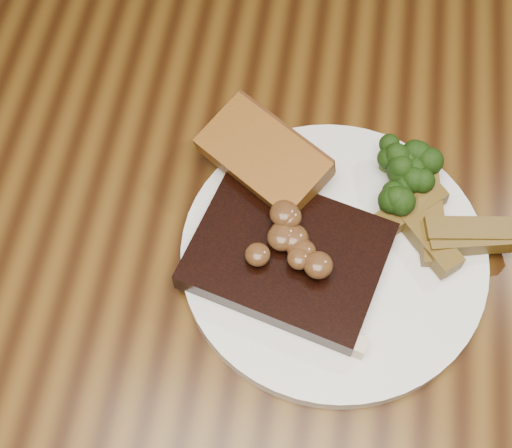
{
  "coord_description": "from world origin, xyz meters",
  "views": [
    {
      "loc": [
        0.03,
        -0.27,
        1.33
      ],
      "look_at": [
        -0.01,
        0.01,
        0.78
      ],
      "focal_mm": 50.0,
      "sensor_mm": 36.0,
      "label": 1
    }
  ],
  "objects": [
    {
      "name": "garlic_bread",
      "position": [
        -0.02,
        0.07,
        0.77
      ],
      "size": [
        0.13,
        0.11,
        0.02
      ],
      "primitive_type": "cube",
      "rotation": [
        0.0,
        0.0,
        -0.6
      ],
      "color": "#8E5C19",
      "rests_on": "plate"
    },
    {
      "name": "broccoli_cluster",
      "position": [
        0.11,
        0.09,
        0.78
      ],
      "size": [
        0.07,
        0.07,
        0.04
      ],
      "primitive_type": null,
      "color": "#19320B",
      "rests_on": "plate"
    },
    {
      "name": "plate",
      "position": [
        0.06,
        0.01,
        0.76
      ],
      "size": [
        0.32,
        0.32,
        0.01
      ],
      "primitive_type": "cylinder",
      "rotation": [
        0.0,
        0.0,
        -0.23
      ],
      "color": "white",
      "rests_on": "dining_table"
    },
    {
      "name": "potato_wedges",
      "position": [
        0.13,
        0.01,
        0.77
      ],
      "size": [
        0.11,
        0.11,
        0.02
      ],
      "primitive_type": null,
      "color": "brown",
      "rests_on": "plate"
    },
    {
      "name": "steak_bone",
      "position": [
        0.02,
        -0.06,
        0.77
      ],
      "size": [
        0.15,
        0.05,
        0.02
      ],
      "primitive_type": "cube",
      "rotation": [
        0.0,
        0.0,
        -0.25
      ],
      "color": "beige",
      "rests_on": "plate"
    },
    {
      "name": "dining_table",
      "position": [
        0.0,
        0.0,
        0.66
      ],
      "size": [
        1.6,
        0.9,
        0.75
      ],
      "color": "#513310",
      "rests_on": "ground"
    },
    {
      "name": "steak",
      "position": [
        0.02,
        -0.01,
        0.77
      ],
      "size": [
        0.18,
        0.16,
        0.02
      ],
      "primitive_type": "cube",
      "rotation": [
        0.0,
        0.0,
        -0.25
      ],
      "color": "black",
      "rests_on": "plate"
    },
    {
      "name": "ground",
      "position": [
        0.0,
        0.0,
        0.0
      ],
      "size": [
        4.5,
        4.5,
        0.0
      ],
      "primitive_type": "plane",
      "color": "#361A0C",
      "rests_on": "ground"
    },
    {
      "name": "mushroom_pile",
      "position": [
        0.02,
        -0.0,
        0.8
      ],
      "size": [
        0.07,
        0.07,
        0.03
      ],
      "primitive_type": null,
      "color": "#56351B",
      "rests_on": "steak"
    }
  ]
}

